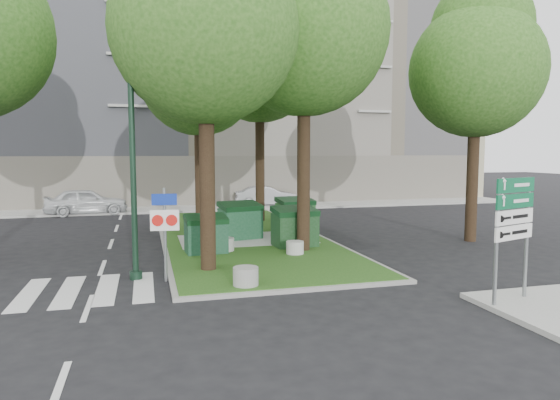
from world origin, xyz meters
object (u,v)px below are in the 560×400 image
object	(u,v)px
tree_street_right	(478,59)
tree_median_near_right	(306,14)
bollard_right	(295,247)
tree_median_near_left	(208,11)
dumpster_b	(240,221)
litter_bin	(280,213)
tree_median_mid	(201,64)
tree_median_far	(261,49)
directional_sign	(513,220)
bollard_mid	(225,244)
street_lamp	(132,135)
traffic_sign_pole	(165,222)
car_white	(86,201)
dumpster_d	(295,214)
dumpster_a	(206,234)
bollard_left	(246,276)
car_silver	(266,196)
dumpster_c	(295,227)

from	to	relation	value
tree_street_right	tree_median_near_right	bearing A→B (deg)	-175.91
bollard_right	tree_median_near_right	bearing A→B (deg)	49.22
tree_median_near_left	dumpster_b	size ratio (longest dim) A/B	6.03
litter_bin	tree_median_mid	bearing A→B (deg)	-145.03
tree_median_far	litter_bin	xyz separation A→B (m)	(0.90, -0.13, -7.86)
bollard_right	directional_sign	bearing A→B (deg)	-62.96
tree_median_far	directional_sign	bearing A→B (deg)	-80.49
bollard_mid	street_lamp	distance (m)	5.31
tree_median_mid	bollard_right	world-z (taller)	tree_median_mid
litter_bin	traffic_sign_pole	xyz separation A→B (m)	(-5.90, -10.06, 1.16)
tree_median_near_left	tree_median_mid	world-z (taller)	tree_median_near_left
litter_bin	traffic_sign_pole	distance (m)	11.72
car_white	dumpster_b	bearing A→B (deg)	-153.07
tree_median_mid	traffic_sign_pole	size ratio (longest dim) A/B	3.97
traffic_sign_pole	car_white	world-z (taller)	traffic_sign_pole
bollard_mid	directional_sign	bearing A→B (deg)	-54.01
tree_median_near_left	bollard_right	world-z (taller)	tree_median_near_left
directional_sign	car_white	world-z (taller)	directional_sign
tree_median_near_right	dumpster_d	bearing A→B (deg)	77.71
bollard_mid	traffic_sign_pole	world-z (taller)	traffic_sign_pole
tree_street_right	dumpster_a	size ratio (longest dim) A/B	6.97
dumpster_b	bollard_right	xyz separation A→B (m)	(1.20, -3.36, -0.48)
bollard_left	car_silver	bearing A→B (deg)	74.84
tree_median_near_right	dumpster_c	bearing A→B (deg)	103.89
directional_sign	tree_median_near_right	bearing A→B (deg)	92.30
street_lamp	tree_median_mid	bearing A→B (deg)	68.97
car_white	tree_median_near_right	bearing A→B (deg)	-153.02
tree_street_right	bollard_left	world-z (taller)	tree_street_right
tree_median_near_left	dumpster_c	xyz separation A→B (m)	(3.33, 2.68, -6.52)
tree_median_far	tree_street_right	world-z (taller)	tree_median_far
tree_street_right	bollard_mid	size ratio (longest dim) A/B	16.30
tree_median_mid	dumpster_d	size ratio (longest dim) A/B	6.00
dumpster_b	tree_median_near_right	bearing A→B (deg)	-69.48
car_silver	dumpster_c	bearing A→B (deg)	176.89
tree_median_near_left	dumpster_c	distance (m)	7.79
bollard_right	litter_bin	distance (m)	8.20
tree_median_mid	street_lamp	distance (m)	7.83
litter_bin	car_white	xyz separation A→B (m)	(-9.54, 5.62, 0.28)
car_silver	traffic_sign_pole	bearing A→B (deg)	164.41
tree_median_near_left	bollard_mid	distance (m)	7.43
bollard_left	tree_median_far	bearing A→B (deg)	75.00
dumpster_b	bollard_mid	world-z (taller)	dumpster_b
dumpster_c	tree_median_mid	bearing A→B (deg)	121.49
tree_median_near_left	street_lamp	world-z (taller)	tree_median_near_left
tree_median_far	dumpster_a	xyz separation A→B (m)	(-3.57, -7.18, -7.59)
traffic_sign_pole	directional_sign	distance (m)	8.53
dumpster_d	tree_street_right	bearing A→B (deg)	-40.01
dumpster_d	bollard_right	xyz separation A→B (m)	(-1.48, -4.84, -0.47)
tree_median_near_left	litter_bin	distance (m)	12.49
dumpster_d	litter_bin	size ratio (longest dim) A/B	2.47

